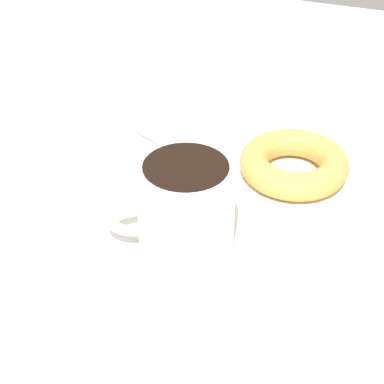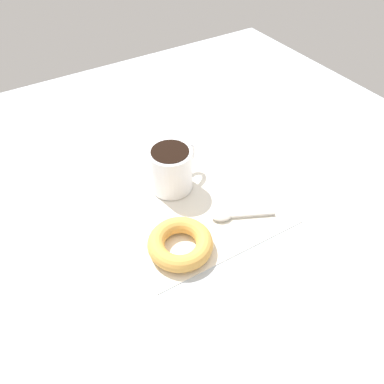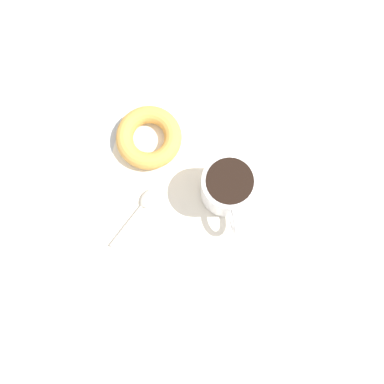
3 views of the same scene
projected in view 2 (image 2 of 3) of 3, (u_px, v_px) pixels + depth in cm
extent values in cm
cube|color=#B2BCC6|center=(199.00, 198.00, 72.90)|extent=(120.00, 120.00, 2.00)
cube|color=white|center=(192.00, 200.00, 70.94)|extent=(29.99, 29.99, 0.30)
cylinder|color=white|center=(171.00, 169.00, 70.49)|extent=(8.23, 8.23, 8.56)
cylinder|color=black|center=(170.00, 152.00, 67.62)|extent=(7.03, 7.03, 0.60)
torus|color=white|center=(186.00, 157.00, 73.09)|extent=(2.88, 5.64, 5.70)
torus|color=gold|center=(180.00, 243.00, 61.64)|extent=(10.92, 10.92, 2.87)
ellipsoid|color=#B7B2A8|center=(220.00, 217.00, 67.08)|extent=(3.73, 4.29, 0.90)
cylinder|color=#B7B2A8|center=(250.00, 215.00, 67.60)|extent=(4.54, 8.54, 0.56)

